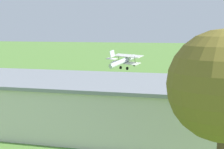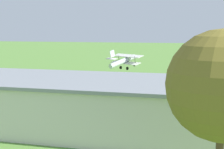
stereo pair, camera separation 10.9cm
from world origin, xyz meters
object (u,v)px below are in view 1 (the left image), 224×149
Objects in this scene: biplane at (124,61)px; person_beside_truck at (212,99)px; tree_near_perimeter_road at (223,86)px; hangar at (71,103)px; person_near_hangar_door at (204,103)px.

biplane reaches higher than person_beside_truck.
person_beside_truck is 0.15× the size of tree_near_perimeter_road.
biplane is 4.34× the size of person_beside_truck.
biplane is at bearing -89.91° from hangar.
person_near_hangar_door is (1.25, 3.28, 0.02)m from person_beside_truck.
person_near_hangar_door is 28.93m from tree_near_perimeter_road.
person_near_hangar_door is (-15.38, -12.54, -1.99)m from hangar.
tree_near_perimeter_road reaches higher than hangar.
person_near_hangar_door is at bearing -89.25° from tree_near_perimeter_road.
biplane reaches higher than person_near_hangar_door.
person_beside_truck is at bearing -136.43° from hangar.
tree_near_perimeter_road is at bearing 135.46° from hangar.
person_near_hangar_door is at bearing 69.12° from person_beside_truck.
tree_near_perimeter_road is at bearing 108.88° from biplane.
hangar is 19.94m from person_near_hangar_door.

